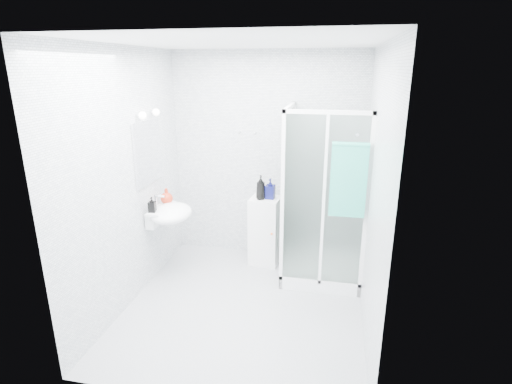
% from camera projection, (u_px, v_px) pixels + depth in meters
% --- Properties ---
extents(room, '(2.40, 2.60, 2.60)m').
position_uv_depth(room, '(244.00, 187.00, 3.80)').
color(room, silver).
rests_on(room, ground).
extents(shower_enclosure, '(0.90, 0.95, 2.00)m').
position_uv_depth(shower_enclosure, '(315.00, 242.00, 4.64)').
color(shower_enclosure, white).
rests_on(shower_enclosure, ground).
extents(wall_basin, '(0.46, 0.56, 0.35)m').
position_uv_depth(wall_basin, '(169.00, 213.00, 4.56)').
color(wall_basin, white).
rests_on(wall_basin, ground).
extents(mirror, '(0.02, 0.60, 0.70)m').
position_uv_depth(mirror, '(148.00, 152.00, 4.39)').
color(mirror, white).
rests_on(mirror, room).
extents(vanity_lights, '(0.10, 0.40, 0.08)m').
position_uv_depth(vanity_lights, '(149.00, 114.00, 4.25)').
color(vanity_lights, silver).
rests_on(vanity_lights, room).
extents(wall_hooks, '(0.23, 0.06, 0.03)m').
position_uv_depth(wall_hooks, '(247.00, 133.00, 4.92)').
color(wall_hooks, silver).
rests_on(wall_hooks, room).
extents(storage_cabinet, '(0.39, 0.40, 0.86)m').
position_uv_depth(storage_cabinet, '(265.00, 231.00, 5.01)').
color(storage_cabinet, white).
rests_on(storage_cabinet, ground).
extents(hand_towel, '(0.36, 0.05, 0.76)m').
position_uv_depth(hand_towel, '(349.00, 179.00, 3.94)').
color(hand_towel, teal).
rests_on(hand_towel, shower_enclosure).
extents(shampoo_bottle_a, '(0.14, 0.14, 0.30)m').
position_uv_depth(shampoo_bottle_a, '(261.00, 187.00, 4.80)').
color(shampoo_bottle_a, black).
rests_on(shampoo_bottle_a, storage_cabinet).
extents(shampoo_bottle_b, '(0.12, 0.12, 0.25)m').
position_uv_depth(shampoo_bottle_b, '(270.00, 189.00, 4.83)').
color(shampoo_bottle_b, '#0B0E47').
rests_on(shampoo_bottle_b, storage_cabinet).
extents(soap_dispenser_orange, '(0.15, 0.15, 0.19)m').
position_uv_depth(soap_dispenser_orange, '(167.00, 196.00, 4.66)').
color(soap_dispenser_orange, '#B02B14').
rests_on(soap_dispenser_orange, wall_basin).
extents(soap_dispenser_black, '(0.09, 0.09, 0.17)m').
position_uv_depth(soap_dispenser_black, '(152.00, 205.00, 4.39)').
color(soap_dispenser_black, black).
rests_on(soap_dispenser_black, wall_basin).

